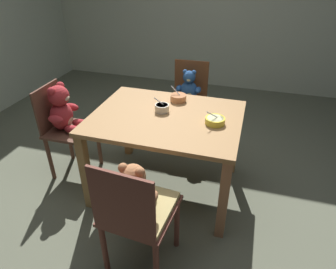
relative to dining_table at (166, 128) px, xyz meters
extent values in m
cube|color=#585C4A|center=(0.00, 0.00, -0.63)|extent=(5.20, 5.20, 0.04)
cube|color=#9A7042|center=(0.00, 0.00, 0.09)|extent=(1.15, 0.89, 0.03)
cube|color=olive|center=(-0.53, -0.40, -0.27)|extent=(0.07, 0.07, 0.68)
cube|color=#9E6845|center=(0.53, -0.40, -0.27)|extent=(0.07, 0.07, 0.68)
cube|color=#A16D3B|center=(-0.53, 0.40, -0.27)|extent=(0.07, 0.07, 0.68)
cube|color=olive|center=(0.53, 0.40, -0.27)|extent=(0.07, 0.07, 0.68)
cube|color=brown|center=(0.06, -0.75, -0.16)|extent=(0.44, 0.45, 0.02)
cube|color=brown|center=(0.05, -0.94, 0.06)|extent=(0.38, 0.05, 0.42)
cylinder|color=brown|center=(0.25, -0.58, -0.39)|extent=(0.04, 0.04, 0.43)
cylinder|color=brown|center=(-0.10, -0.55, -0.39)|extent=(0.04, 0.04, 0.43)
cylinder|color=brown|center=(0.22, -0.94, -0.39)|extent=(0.04, 0.04, 0.43)
cylinder|color=brown|center=(-0.13, -0.91, -0.39)|extent=(0.04, 0.04, 0.43)
cube|color=tan|center=(0.06, -0.75, -0.13)|extent=(0.41, 0.41, 0.04)
ellipsoid|color=#A86B44|center=(0.06, -0.82, -0.01)|extent=(0.19, 0.17, 0.21)
ellipsoid|color=#C5B2A0|center=(0.06, -0.77, -0.02)|extent=(0.10, 0.06, 0.13)
sphere|color=#A86B44|center=(0.06, -0.81, 0.15)|extent=(0.14, 0.14, 0.14)
ellipsoid|color=#C5B2A0|center=(0.06, -0.76, 0.14)|extent=(0.06, 0.05, 0.04)
sphere|color=#A86B44|center=(0.11, -0.82, 0.20)|extent=(0.05, 0.05, 0.05)
sphere|color=#A86B44|center=(0.01, -0.81, 0.20)|extent=(0.05, 0.05, 0.05)
ellipsoid|color=#A86B44|center=(0.16, -0.80, 0.02)|extent=(0.07, 0.12, 0.06)
ellipsoid|color=#A86B44|center=(-0.04, -0.79, 0.02)|extent=(0.07, 0.12, 0.06)
ellipsoid|color=#A86B44|center=(0.12, -0.71, -0.08)|extent=(0.07, 0.14, 0.06)
ellipsoid|color=#A86B44|center=(0.02, -0.71, -0.08)|extent=(0.07, 0.14, 0.06)
cube|color=brown|center=(0.00, 0.75, -0.16)|extent=(0.39, 0.39, 0.02)
cube|color=brown|center=(-0.01, 0.92, 0.06)|extent=(0.35, 0.03, 0.41)
cylinder|color=brown|center=(-0.16, 0.58, -0.39)|extent=(0.04, 0.04, 0.43)
cylinder|color=brown|center=(0.16, 0.59, -0.39)|extent=(0.04, 0.04, 0.43)
cylinder|color=brown|center=(-0.17, 0.90, -0.39)|extent=(0.04, 0.04, 0.43)
cylinder|color=brown|center=(0.15, 0.91, -0.39)|extent=(0.04, 0.04, 0.43)
cube|color=tan|center=(0.00, 0.75, -0.13)|extent=(0.36, 0.35, 0.04)
ellipsoid|color=#274E86|center=(-0.01, 0.81, -0.01)|extent=(0.18, 0.15, 0.20)
ellipsoid|color=#D5C487|center=(0.00, 0.76, -0.02)|extent=(0.10, 0.06, 0.12)
sphere|color=#274E86|center=(-0.01, 0.80, 0.13)|extent=(0.13, 0.13, 0.13)
ellipsoid|color=#D5C487|center=(0.00, 0.76, 0.12)|extent=(0.05, 0.05, 0.04)
sphere|color=#274E86|center=(-0.05, 0.81, 0.18)|extent=(0.05, 0.05, 0.05)
sphere|color=#274E86|center=(0.04, 0.81, 0.18)|extent=(0.05, 0.05, 0.05)
ellipsoid|color=#274E86|center=(-0.10, 0.79, 0.01)|extent=(0.06, 0.12, 0.06)
ellipsoid|color=#274E86|center=(0.09, 0.79, 0.01)|extent=(0.06, 0.12, 0.06)
ellipsoid|color=#274E86|center=(-0.05, 0.70, -0.08)|extent=(0.07, 0.13, 0.06)
ellipsoid|color=#274E86|center=(0.05, 0.71, -0.08)|extent=(0.07, 0.13, 0.06)
cube|color=brown|center=(-0.88, -0.02, -0.16)|extent=(0.38, 0.39, 0.02)
cube|color=brown|center=(-1.05, -0.02, 0.04)|extent=(0.02, 0.35, 0.39)
cylinder|color=brown|center=(-0.71, -0.18, -0.39)|extent=(0.04, 0.04, 0.43)
cylinder|color=brown|center=(-0.72, 0.15, -0.39)|extent=(0.04, 0.04, 0.43)
cylinder|color=brown|center=(-1.03, -0.18, -0.39)|extent=(0.04, 0.04, 0.43)
cylinder|color=brown|center=(-1.04, 0.14, -0.39)|extent=(0.04, 0.04, 0.43)
ellipsoid|color=#A92B2F|center=(-0.94, -0.02, -0.03)|extent=(0.19, 0.22, 0.25)
ellipsoid|color=#CEB491|center=(-0.88, -0.02, -0.04)|extent=(0.07, 0.12, 0.15)
sphere|color=#A92B2F|center=(-0.93, -0.02, 0.16)|extent=(0.18, 0.18, 0.18)
ellipsoid|color=#CEB491|center=(-0.87, -0.02, 0.15)|extent=(0.06, 0.07, 0.05)
sphere|color=#A92B2F|center=(-0.94, -0.08, 0.23)|extent=(0.07, 0.07, 0.07)
sphere|color=#A92B2F|center=(-0.94, 0.04, 0.23)|extent=(0.07, 0.07, 0.07)
ellipsoid|color=#A92B2F|center=(-0.91, -0.14, 0.01)|extent=(0.14, 0.07, 0.07)
ellipsoid|color=#A92B2F|center=(-0.92, 0.10, 0.01)|extent=(0.14, 0.07, 0.07)
ellipsoid|color=#A92B2F|center=(-0.81, -0.08, -0.11)|extent=(0.16, 0.08, 0.08)
ellipsoid|color=#A92B2F|center=(-0.81, 0.04, -0.11)|extent=(0.16, 0.08, 0.08)
cylinder|color=yellow|center=(0.38, -0.02, 0.13)|extent=(0.15, 0.15, 0.05)
cylinder|color=yellow|center=(0.38, -0.02, 0.11)|extent=(0.08, 0.08, 0.01)
cylinder|color=beige|center=(0.38, -0.02, 0.15)|extent=(0.12, 0.12, 0.01)
cylinder|color=#BCBCC1|center=(0.36, -0.04, 0.19)|extent=(0.08, 0.08, 0.07)
ellipsoid|color=#BCBCC1|center=(0.39, -0.01, 0.15)|extent=(0.04, 0.04, 0.01)
cylinder|color=#BD7649|center=(0.02, 0.29, 0.13)|extent=(0.13, 0.13, 0.05)
cylinder|color=#BD7649|center=(0.02, 0.29, 0.11)|extent=(0.07, 0.07, 0.01)
cylinder|color=#C3B795|center=(0.02, 0.29, 0.16)|extent=(0.11, 0.11, 0.01)
cylinder|color=#BCBCC1|center=(-0.01, 0.30, 0.19)|extent=(0.09, 0.04, 0.07)
ellipsoid|color=#BCBCC1|center=(0.03, 0.29, 0.15)|extent=(0.04, 0.03, 0.01)
cylinder|color=beige|center=(-0.05, 0.06, 0.13)|extent=(0.11, 0.11, 0.06)
cylinder|color=beige|center=(-0.05, 0.06, 0.11)|extent=(0.06, 0.06, 0.01)
cylinder|color=#D3B292|center=(-0.05, 0.06, 0.16)|extent=(0.09, 0.09, 0.01)
cylinder|color=#BCBCC1|center=(-0.08, 0.06, 0.19)|extent=(0.08, 0.01, 0.06)
ellipsoid|color=#BCBCC1|center=(-0.04, 0.06, 0.15)|extent=(0.03, 0.02, 0.01)
camera|label=1|loc=(0.60, -1.96, 1.18)|focal=32.00mm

